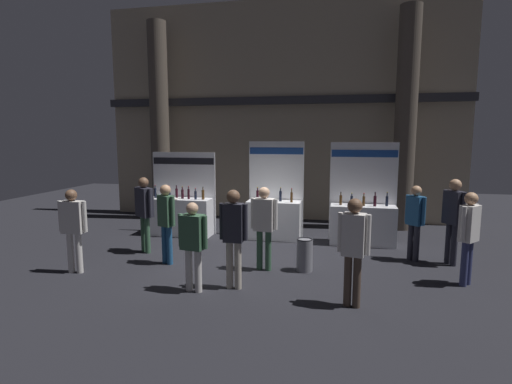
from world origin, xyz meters
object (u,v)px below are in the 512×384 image
visitor_3 (166,218)px  visitor_9 (469,231)px  trash_bin (305,255)px  visitor_4 (144,207)px  exhibitor_booth_0 (181,213)px  visitor_7 (415,217)px  exhibitor_booth_1 (274,215)px  exhibitor_booth_2 (362,220)px  visitor_0 (453,214)px  visitor_6 (234,231)px  visitor_1 (354,243)px  visitor_2 (264,221)px  visitor_5 (73,224)px  visitor_8 (193,239)px

visitor_3 → visitor_9: visitor_9 is taller
trash_bin → visitor_4: (-3.75, 0.55, 0.74)m
exhibitor_booth_0 → visitor_3: bearing=-74.0°
exhibitor_booth_0 → visitor_7: bearing=-10.9°
visitor_4 → exhibitor_booth_1: bearing=69.5°
exhibitor_booth_1 → trash_bin: exhibitor_booth_1 is taller
exhibitor_booth_1 → exhibitor_booth_2: (2.26, -0.10, -0.01)m
visitor_0 → visitor_6: 4.70m
exhibitor_booth_2 → visitor_3: bearing=-149.1°
exhibitor_booth_2 → visitor_1: 3.93m
exhibitor_booth_2 → visitor_0: (1.74, -1.31, 0.48)m
visitor_3 → visitor_6: size_ratio=0.96×
visitor_2 → visitor_3: 2.09m
visitor_6 → visitor_7: size_ratio=1.08×
exhibitor_booth_1 → visitor_2: (0.21, -2.55, 0.39)m
exhibitor_booth_2 → visitor_9: exhibitor_booth_2 is taller
exhibitor_booth_1 → visitor_2: exhibitor_booth_1 is taller
visitor_4 → exhibitor_booth_0: bearing=119.7°
visitor_5 → visitor_9: (7.39, 0.86, 0.02)m
visitor_1 → visitor_2: (-1.70, 1.44, -0.02)m
exhibitor_booth_1 → visitor_1: exhibitor_booth_1 is taller
exhibitor_booth_0 → visitor_3: (0.70, -2.44, 0.39)m
exhibitor_booth_2 → visitor_2: bearing=-130.0°
visitor_1 → visitor_6: bearing=-176.5°
exhibitor_booth_2 → visitor_8: bearing=-128.6°
exhibitor_booth_0 → trash_bin: exhibitor_booth_0 is taller
exhibitor_booth_0 → exhibitor_booth_2: 4.84m
visitor_6 → exhibitor_booth_0: bearing=-55.4°
visitor_7 → visitor_9: size_ratio=0.96×
visitor_8 → visitor_1: bearing=7.6°
exhibitor_booth_2 → visitor_1: bearing=-95.3°
visitor_4 → visitor_8: (1.95, -2.01, -0.13)m
exhibitor_booth_2 → visitor_0: size_ratio=1.40×
visitor_2 → visitor_8: visitor_2 is taller
visitor_5 → visitor_8: 2.69m
visitor_6 → visitor_8: bearing=22.2°
visitor_2 → visitor_6: size_ratio=0.96×
visitor_3 → visitor_9: 5.84m
visitor_3 → visitor_6: visitor_6 is taller
visitor_8 → visitor_6: bearing=31.9°
trash_bin → visitor_3: size_ratio=0.39×
visitor_3 → visitor_8: bearing=152.8°
exhibitor_booth_0 → visitor_5: exhibitor_booth_0 is taller
exhibitor_booth_1 → visitor_7: 3.54m
exhibitor_booth_2 → visitor_5: bearing=-149.3°
visitor_3 → visitor_4: visitor_4 is taller
visitor_5 → trash_bin: bearing=-171.3°
visitor_3 → visitor_7: visitor_3 is taller
visitor_7 → visitor_9: bearing=163.3°
visitor_0 → visitor_1: (-2.10, -2.57, -0.06)m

